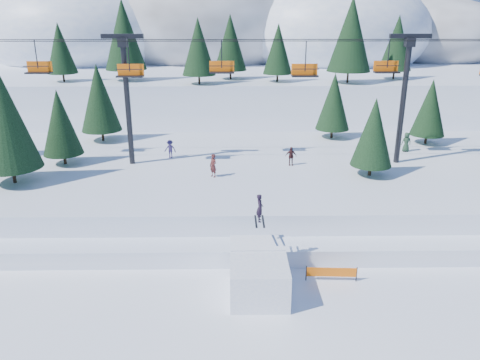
{
  "coord_description": "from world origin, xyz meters",
  "views": [
    {
      "loc": [
        -0.63,
        -19.17,
        14.05
      ],
      "look_at": [
        -0.25,
        6.0,
        5.2
      ],
      "focal_mm": 35.0,
      "sensor_mm": 36.0,
      "label": 1
    }
  ],
  "objects_px": {
    "jump_kicker": "(259,274)",
    "banner_far": "(377,256)",
    "banner_near": "(331,272)",
    "chairlift": "(265,80)"
  },
  "relations": [
    {
      "from": "chairlift",
      "to": "banner_far",
      "type": "height_order",
      "value": "chairlift"
    },
    {
      "from": "jump_kicker",
      "to": "chairlift",
      "type": "distance_m",
      "value": 17.64
    },
    {
      "from": "banner_far",
      "to": "banner_near",
      "type": "bearing_deg",
      "value": -149.63
    },
    {
      "from": "banner_far",
      "to": "jump_kicker",
      "type": "bearing_deg",
      "value": -157.72
    },
    {
      "from": "jump_kicker",
      "to": "banner_far",
      "type": "relative_size",
      "value": 1.83
    },
    {
      "from": "banner_far",
      "to": "chairlift",
      "type": "bearing_deg",
      "value": 115.51
    },
    {
      "from": "jump_kicker",
      "to": "banner_far",
      "type": "distance_m",
      "value": 7.84
    },
    {
      "from": "banner_near",
      "to": "chairlift",
      "type": "bearing_deg",
      "value": 101.46
    },
    {
      "from": "banner_near",
      "to": "banner_far",
      "type": "xyz_separation_m",
      "value": [
        3.09,
        1.81,
        0.0
      ]
    },
    {
      "from": "jump_kicker",
      "to": "banner_near",
      "type": "relative_size",
      "value": 1.79
    }
  ]
}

